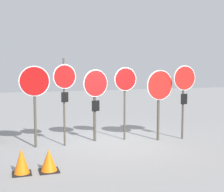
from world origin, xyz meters
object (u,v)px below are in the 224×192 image
object	(u,v)px
stop_sign_4	(160,91)
traffic_cone_0	(49,160)
stop_sign_0	(35,89)
traffic_cone_1	(22,161)
stop_sign_3	(125,86)
stop_sign_2	(95,92)
stop_sign_1	(65,84)
stop_sign_5	(184,85)

from	to	relation	value
stop_sign_4	traffic_cone_0	size ratio (longest dim) A/B	4.41
stop_sign_0	traffic_cone_1	size ratio (longest dim) A/B	4.11
stop_sign_3	stop_sign_4	bearing A→B (deg)	-25.62
stop_sign_2	stop_sign_4	distance (m)	1.97
stop_sign_0	traffic_cone_0	world-z (taller)	stop_sign_0
stop_sign_1	stop_sign_4	bearing A→B (deg)	-18.86
stop_sign_3	traffic_cone_0	bearing A→B (deg)	-143.42
stop_sign_3	stop_sign_4	xyz separation A→B (m)	(0.98, -0.40, -0.16)
stop_sign_4	traffic_cone_0	bearing A→B (deg)	-160.76
traffic_cone_1	traffic_cone_0	bearing A→B (deg)	-0.92
stop_sign_5	stop_sign_1	bearing A→B (deg)	172.36
stop_sign_5	stop_sign_2	bearing A→B (deg)	164.88
stop_sign_0	traffic_cone_1	distance (m)	2.61
stop_sign_2	traffic_cone_0	distance (m)	3.18
stop_sign_0	stop_sign_1	size ratio (longest dim) A/B	0.92
stop_sign_3	traffic_cone_0	world-z (taller)	stop_sign_3
stop_sign_3	traffic_cone_0	distance (m)	3.75
stop_sign_4	stop_sign_5	distance (m)	0.83
stop_sign_2	stop_sign_4	world-z (taller)	stop_sign_2
stop_sign_1	stop_sign_3	size ratio (longest dim) A/B	1.11
stop_sign_0	stop_sign_1	bearing A→B (deg)	-3.59
stop_sign_4	stop_sign_2	bearing A→B (deg)	156.74
stop_sign_4	stop_sign_0	bearing A→B (deg)	167.32
stop_sign_1	traffic_cone_0	xyz separation A→B (m)	(-0.73, -2.09, -1.55)
stop_sign_4	stop_sign_5	bearing A→B (deg)	-12.96
stop_sign_0	stop_sign_1	xyz separation A→B (m)	(0.83, -0.07, 0.12)
stop_sign_2	stop_sign_5	xyz separation A→B (m)	(2.71, -0.61, 0.19)
stop_sign_2	traffic_cone_0	xyz separation A→B (m)	(-1.72, -2.36, -1.28)
traffic_cone_0	traffic_cone_1	world-z (taller)	traffic_cone_1
stop_sign_0	stop_sign_5	distance (m)	4.55
stop_sign_1	stop_sign_4	size ratio (longest dim) A/B	1.15
stop_sign_2	stop_sign_3	xyz separation A→B (m)	(0.92, -0.14, 0.19)
stop_sign_1	stop_sign_3	xyz separation A→B (m)	(1.91, 0.14, -0.09)
stop_sign_2	stop_sign_3	size ratio (longest dim) A/B	0.97
stop_sign_1	stop_sign_5	size ratio (longest dim) A/B	1.09
stop_sign_2	traffic_cone_0	world-z (taller)	stop_sign_2
traffic_cone_1	stop_sign_3	bearing A→B (deg)	34.56
stop_sign_4	stop_sign_1	bearing A→B (deg)	167.28
traffic_cone_0	stop_sign_0	bearing A→B (deg)	92.63
stop_sign_0	traffic_cone_1	world-z (taller)	stop_sign_0
stop_sign_0	stop_sign_2	xyz separation A→B (m)	(1.82, 0.20, -0.15)
stop_sign_3	traffic_cone_1	world-z (taller)	stop_sign_3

